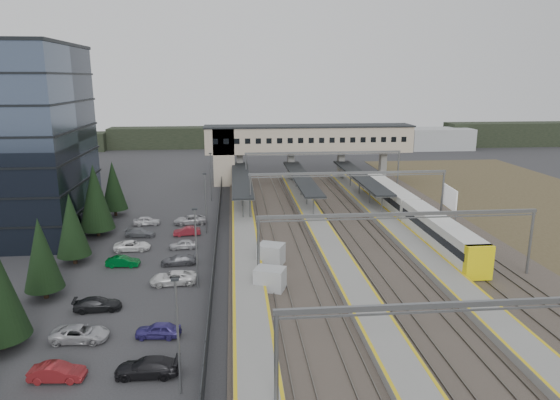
{
  "coord_description": "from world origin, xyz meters",
  "views": [
    {
      "loc": [
        -4.26,
        -54.09,
        20.05
      ],
      "look_at": [
        1.93,
        11.12,
        4.0
      ],
      "focal_mm": 32.0,
      "sensor_mm": 36.0,
      "label": 1
    }
  ],
  "objects": [
    {
      "name": "car_park",
      "position": [
        -13.56,
        -5.35,
        0.61
      ],
      "size": [
        10.64,
        44.48,
        1.29
      ],
      "color": "silver",
      "rests_on": "ground"
    },
    {
      "name": "relay_cabin_far",
      "position": [
        -0.37,
        -2.69,
        1.23
      ],
      "size": [
        3.32,
        3.08,
        2.45
      ],
      "color": "#A1A4A5",
      "rests_on": "ground"
    },
    {
      "name": "footbridge",
      "position": [
        7.7,
        42.0,
        7.93
      ],
      "size": [
        40.4,
        6.4,
        11.2
      ],
      "color": "tan",
      "rests_on": "ground"
    },
    {
      "name": "gantries",
      "position": [
        12.0,
        3.0,
        6.0
      ],
      "size": [
        28.4,
        62.28,
        7.17
      ],
      "color": "slate",
      "rests_on": "ground"
    },
    {
      "name": "ground",
      "position": [
        0.0,
        0.0,
        0.0
      ],
      "size": [
        220.0,
        220.0,
        0.0
      ],
      "primitive_type": "plane",
      "color": "#2B2B2D",
      "rests_on": "ground"
    },
    {
      "name": "canopies",
      "position": [
        7.0,
        27.0,
        3.92
      ],
      "size": [
        23.1,
        30.0,
        3.28
      ],
      "color": "black",
      "rests_on": "ground"
    },
    {
      "name": "relay_cabin_near",
      "position": [
        -0.99,
        -9.4,
        1.16
      ],
      "size": [
        3.34,
        2.92,
        2.33
      ],
      "color": "#A1A4A5",
      "rests_on": "ground"
    },
    {
      "name": "conifer_row",
      "position": [
        -22.0,
        -3.86,
        4.84
      ],
      "size": [
        4.42,
        49.82,
        9.5
      ],
      "color": "black",
      "rests_on": "ground"
    },
    {
      "name": "train",
      "position": [
        20.0,
        9.91,
        2.03
      ],
      "size": [
        2.83,
        39.39,
        3.57
      ],
      "color": "silver",
      "rests_on": "ground"
    },
    {
      "name": "rail_corridor",
      "position": [
        9.34,
        5.0,
        0.29
      ],
      "size": [
        34.0,
        90.0,
        0.92
      ],
      "color": "#373129",
      "rests_on": "ground"
    },
    {
      "name": "treeline_far",
      "position": [
        23.81,
        92.28,
        2.95
      ],
      "size": [
        170.0,
        19.0,
        7.0
      ],
      "color": "black",
      "rests_on": "ground"
    },
    {
      "name": "lampposts",
      "position": [
        -8.0,
        1.25,
        4.34
      ],
      "size": [
        0.5,
        53.25,
        8.07
      ],
      "color": "slate",
      "rests_on": "ground"
    },
    {
      "name": "billboard",
      "position": [
        26.15,
        12.06,
        3.44
      ],
      "size": [
        0.67,
        6.01,
        5.12
      ],
      "color": "slate",
      "rests_on": "ground"
    },
    {
      "name": "fence",
      "position": [
        -6.5,
        5.0,
        1.0
      ],
      "size": [
        0.08,
        90.0,
        2.0
      ],
      "color": "#26282B",
      "rests_on": "ground"
    }
  ]
}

